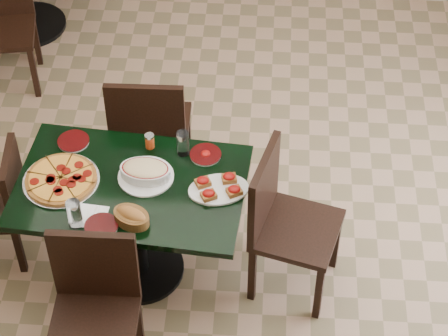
# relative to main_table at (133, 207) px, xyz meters

# --- Properties ---
(floor) EXTENTS (5.50, 5.50, 0.00)m
(floor) POSITION_rel_main_table_xyz_m (0.33, 0.18, -0.57)
(floor) COLOR #8C6B51
(floor) RESTS_ON ground
(main_table) EXTENTS (1.31, 0.90, 0.75)m
(main_table) POSITION_rel_main_table_xyz_m (0.00, 0.00, 0.00)
(main_table) COLOR black
(main_table) RESTS_ON floor
(chair_far) EXTENTS (0.47, 0.47, 0.99)m
(chair_far) POSITION_rel_main_table_xyz_m (0.01, 0.66, -0.01)
(chair_far) COLOR black
(chair_far) RESTS_ON floor
(chair_near) EXTENTS (0.44, 0.44, 0.95)m
(chair_near) POSITION_rel_main_table_xyz_m (-0.11, -0.64, -0.04)
(chair_near) COLOR black
(chair_near) RESTS_ON floor
(chair_right) EXTENTS (0.55, 0.55, 0.97)m
(chair_right) POSITION_rel_main_table_xyz_m (0.83, -0.00, -0.02)
(chair_right) COLOR black
(chair_right) RESTS_ON floor
(chair_left) EXTENTS (0.41, 0.41, 0.81)m
(chair_left) POSITION_rel_main_table_xyz_m (-0.80, 0.10, -0.12)
(chair_left) COLOR black
(chair_left) RESTS_ON floor
(back_chair_near) EXTENTS (0.50, 0.50, 0.93)m
(back_chair_near) POSITION_rel_main_table_xyz_m (-1.18, 1.78, -0.05)
(back_chair_near) COLOR black
(back_chair_near) RESTS_ON floor
(pepperoni_pizza) EXTENTS (0.42, 0.42, 0.04)m
(pepperoni_pizza) POSITION_rel_main_table_xyz_m (-0.38, -0.00, 0.20)
(pepperoni_pizza) COLOR silver
(pepperoni_pizza) RESTS_ON main_table
(lasagna_casserole) EXTENTS (0.31, 0.31, 0.09)m
(lasagna_casserole) POSITION_rel_main_table_xyz_m (0.08, 0.06, 0.23)
(lasagna_casserole) COLOR silver
(lasagna_casserole) RESTS_ON main_table
(bread_basket) EXTENTS (0.24, 0.21, 0.09)m
(bread_basket) POSITION_rel_main_table_xyz_m (0.04, -0.26, 0.22)
(bread_basket) COLOR brown
(bread_basket) RESTS_ON main_table
(bruschetta_platter) EXTENTS (0.37, 0.30, 0.05)m
(bruschetta_platter) POSITION_rel_main_table_xyz_m (0.48, -0.01, 0.21)
(bruschetta_platter) COLOR silver
(bruschetta_platter) RESTS_ON main_table
(side_plate_near) EXTENTS (0.18, 0.18, 0.02)m
(side_plate_near) POSITION_rel_main_table_xyz_m (-0.11, -0.31, 0.19)
(side_plate_near) COLOR silver
(side_plate_near) RESTS_ON main_table
(side_plate_far_r) EXTENTS (0.18, 0.18, 0.03)m
(side_plate_far_r) POSITION_rel_main_table_xyz_m (0.39, 0.25, 0.19)
(side_plate_far_r) COLOR silver
(side_plate_far_r) RESTS_ON main_table
(side_plate_far_l) EXTENTS (0.18, 0.18, 0.02)m
(side_plate_far_l) POSITION_rel_main_table_xyz_m (-0.37, 0.31, 0.19)
(side_plate_far_l) COLOR silver
(side_plate_far_l) RESTS_ON main_table
(napkin_setting) EXTENTS (0.17, 0.17, 0.01)m
(napkin_setting) POSITION_rel_main_table_xyz_m (-0.17, -0.24, 0.18)
(napkin_setting) COLOR white
(napkin_setting) RESTS_ON main_table
(water_glass_a) EXTENTS (0.07, 0.07, 0.15)m
(water_glass_a) POSITION_rel_main_table_xyz_m (0.26, 0.26, 0.26)
(water_glass_a) COLOR silver
(water_glass_a) RESTS_ON main_table
(water_glass_b) EXTENTS (0.08, 0.08, 0.16)m
(water_glass_b) POSITION_rel_main_table_xyz_m (-0.24, -0.30, 0.26)
(water_glass_b) COLOR silver
(water_glass_b) RESTS_ON main_table
(pepper_shaker) EXTENTS (0.05, 0.05, 0.09)m
(pepper_shaker) POSITION_rel_main_table_xyz_m (0.07, 0.30, 0.23)
(pepper_shaker) COLOR #BB4314
(pepper_shaker) RESTS_ON main_table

